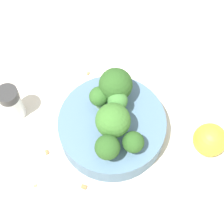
% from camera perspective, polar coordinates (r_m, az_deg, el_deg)
% --- Properties ---
extents(ground_plane, '(3.00, 3.00, 0.00)m').
position_cam_1_polar(ground_plane, '(0.66, 0.00, -3.14)').
color(ground_plane, beige).
extents(bowl, '(0.18, 0.18, 0.04)m').
position_cam_1_polar(bowl, '(0.64, 0.00, -2.33)').
color(bowl, slate).
rests_on(bowl, ground_plane).
extents(broccoli_floret_0, '(0.03, 0.03, 0.05)m').
position_cam_1_polar(broccoli_floret_0, '(0.60, 0.65, 1.61)').
color(broccoli_floret_0, '#8EB770').
rests_on(broccoli_floret_0, bowl).
extents(broccoli_floret_1, '(0.04, 0.04, 0.06)m').
position_cam_1_polar(broccoli_floret_1, '(0.56, -0.69, -5.46)').
color(broccoli_floret_1, '#8EB770').
rests_on(broccoli_floret_1, bowl).
extents(broccoli_floret_2, '(0.03, 0.03, 0.05)m').
position_cam_1_polar(broccoli_floret_2, '(0.61, -1.97, 2.29)').
color(broccoli_floret_2, '#7A9E5B').
rests_on(broccoli_floret_2, bowl).
extents(broccoli_floret_3, '(0.06, 0.06, 0.07)m').
position_cam_1_polar(broccoli_floret_3, '(0.61, 0.56, 4.11)').
color(broccoli_floret_3, '#8EB770').
rests_on(broccoli_floret_3, bowl).
extents(broccoli_floret_4, '(0.06, 0.06, 0.07)m').
position_cam_1_polar(broccoli_floret_4, '(0.58, 0.15, -1.34)').
color(broccoli_floret_4, '#8EB770').
rests_on(broccoli_floret_4, bowl).
extents(broccoli_floret_5, '(0.03, 0.03, 0.04)m').
position_cam_1_polar(broccoli_floret_5, '(0.58, 3.26, -4.67)').
color(broccoli_floret_5, '#84AD66').
rests_on(broccoli_floret_5, bowl).
extents(pepper_shaker, '(0.04, 0.04, 0.07)m').
position_cam_1_polar(pepper_shaker, '(0.67, -15.05, 1.32)').
color(pepper_shaker, silver).
rests_on(pepper_shaker, ground_plane).
extents(lemon_wedge, '(0.06, 0.06, 0.06)m').
position_cam_1_polar(lemon_wedge, '(0.64, 14.67, -4.12)').
color(lemon_wedge, yellow).
rests_on(lemon_wedge, ground_plane).
extents(almond_crumb_0, '(0.01, 0.01, 0.01)m').
position_cam_1_polar(almond_crumb_0, '(0.65, -9.92, -6.00)').
color(almond_crumb_0, olive).
rests_on(almond_crumb_0, ground_plane).
extents(almond_crumb_1, '(0.01, 0.00, 0.01)m').
position_cam_1_polar(almond_crumb_1, '(0.72, -3.68, 5.96)').
color(almond_crumb_1, '#AD7F4C').
rests_on(almond_crumb_1, ground_plane).
extents(almond_crumb_2, '(0.01, 0.01, 0.01)m').
position_cam_1_polar(almond_crumb_2, '(0.64, -11.68, -10.91)').
color(almond_crumb_2, tan).
rests_on(almond_crumb_2, ground_plane).
extents(almond_crumb_3, '(0.01, 0.01, 0.01)m').
position_cam_1_polar(almond_crumb_3, '(0.70, -0.15, 4.71)').
color(almond_crumb_3, tan).
rests_on(almond_crumb_3, ground_plane).
extents(almond_crumb_4, '(0.01, 0.01, 0.01)m').
position_cam_1_polar(almond_crumb_4, '(0.62, -4.48, -11.19)').
color(almond_crumb_4, olive).
rests_on(almond_crumb_4, ground_plane).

